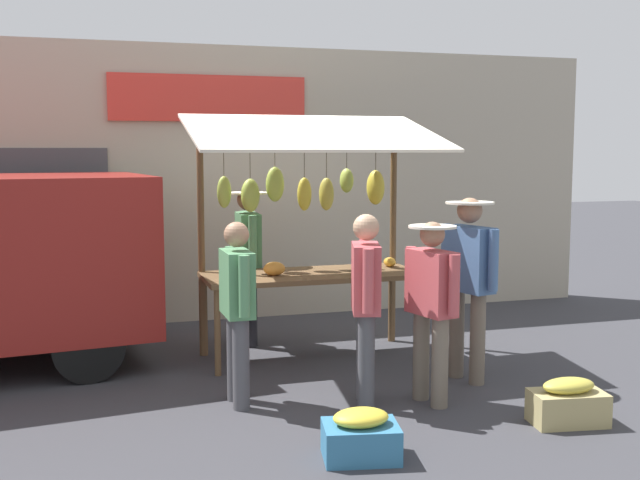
{
  "coord_description": "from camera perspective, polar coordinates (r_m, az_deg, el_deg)",
  "views": [
    {
      "loc": [
        2.27,
        7.65,
        2.13
      ],
      "look_at": [
        0.0,
        0.3,
        1.25
      ],
      "focal_mm": 44.42,
      "sensor_mm": 36.0,
      "label": 1
    }
  ],
  "objects": [
    {
      "name": "produce_crate_near",
      "position": [
        6.58,
        17.43,
        -11.15
      ],
      "size": [
        0.61,
        0.41,
        0.37
      ],
      "color": "tan",
      "rests_on": "ground"
    },
    {
      "name": "produce_crate_side",
      "position": [
        5.64,
        2.95,
        -13.93
      ],
      "size": [
        0.59,
        0.48,
        0.35
      ],
      "color": "teal",
      "rests_on": "ground"
    },
    {
      "name": "vendor_with_sunhat",
      "position": [
        8.66,
        -5.19,
        -0.88
      ],
      "size": [
        0.44,
        0.72,
        1.71
      ],
      "rotation": [
        0.0,
        0.0,
        1.51
      ],
      "color": "#232328",
      "rests_on": "ground"
    },
    {
      "name": "ground_plane",
      "position": [
        8.26,
        -0.62,
        -8.41
      ],
      "size": [
        40.0,
        40.0,
        0.0
      ],
      "primitive_type": "plane",
      "color": "#38383D"
    },
    {
      "name": "shopper_in_grey_tee",
      "position": [
        7.37,
        10.64,
        -2.33
      ],
      "size": [
        0.44,
        0.7,
        1.7
      ],
      "rotation": [
        0.0,
        0.0,
        -1.31
      ],
      "color": "#726656",
      "rests_on": "ground"
    },
    {
      "name": "street_backdrop",
      "position": [
        10.1,
        -4.54,
        4.06
      ],
      "size": [
        9.0,
        0.3,
        3.4
      ],
      "color": "#B2A893",
      "rests_on": "ground"
    },
    {
      "name": "shopper_with_shopping_bag",
      "position": [
        6.61,
        -5.98,
        -4.42
      ],
      "size": [
        0.22,
        0.67,
        1.54
      ],
      "rotation": [
        0.0,
        0.0,
        -1.57
      ],
      "color": "#4C4C51",
      "rests_on": "ground"
    },
    {
      "name": "market_stall",
      "position": [
        8.06,
        -0.63,
        2.39
      ],
      "size": [
        2.5,
        1.46,
        2.5
      ],
      "color": "brown",
      "rests_on": "ground"
    },
    {
      "name": "shopper_in_striped_shirt",
      "position": [
        6.59,
        3.31,
        -4.04
      ],
      "size": [
        0.35,
        0.66,
        1.61
      ],
      "rotation": [
        0.0,
        0.0,
        -1.86
      ],
      "color": "#4C4C51",
      "rests_on": "ground"
    },
    {
      "name": "shopper_with_ponytail",
      "position": [
        6.67,
        8.03,
        -4.19
      ],
      "size": [
        0.4,
        0.66,
        1.54
      ],
      "rotation": [
        0.0,
        0.0,
        -1.35
      ],
      "color": "#726656",
      "rests_on": "ground"
    }
  ]
}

